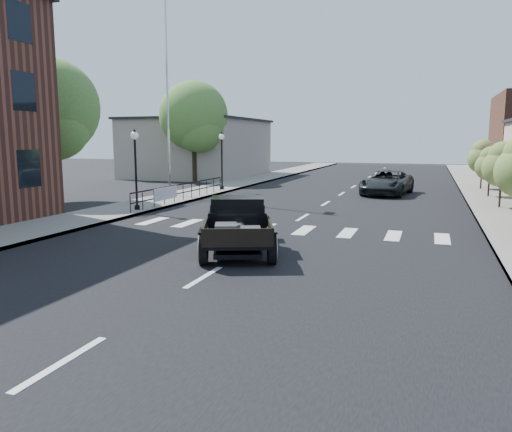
% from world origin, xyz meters
% --- Properties ---
extents(ground, '(120.00, 120.00, 0.00)m').
position_xyz_m(ground, '(0.00, 0.00, 0.00)').
color(ground, black).
rests_on(ground, ground).
extents(road, '(14.00, 80.00, 0.02)m').
position_xyz_m(road, '(0.00, 15.00, 0.01)').
color(road, black).
rests_on(road, ground).
extents(road_markings, '(12.00, 60.00, 0.06)m').
position_xyz_m(road_markings, '(0.00, 10.00, 0.00)').
color(road_markings, silver).
rests_on(road_markings, ground).
extents(sidewalk_left, '(3.00, 80.00, 0.15)m').
position_xyz_m(sidewalk_left, '(-8.50, 15.00, 0.07)').
color(sidewalk_left, gray).
rests_on(sidewalk_left, ground).
extents(sidewalk_right, '(3.00, 80.00, 0.15)m').
position_xyz_m(sidewalk_right, '(8.50, 15.00, 0.07)').
color(sidewalk_right, gray).
rests_on(sidewalk_right, ground).
extents(low_building_left, '(10.00, 12.00, 5.00)m').
position_xyz_m(low_building_left, '(-15.00, 28.00, 2.50)').
color(low_building_left, '#A99E8E').
rests_on(low_building_left, ground).
extents(railing, '(0.08, 10.00, 1.00)m').
position_xyz_m(railing, '(-7.30, 10.00, 0.65)').
color(railing, black).
rests_on(railing, sidewalk_left).
extents(banner, '(0.04, 2.20, 0.60)m').
position_xyz_m(banner, '(-7.22, 8.00, 0.45)').
color(banner, silver).
rests_on(banner, sidewalk_left).
extents(lamp_post_b, '(0.36, 0.36, 3.67)m').
position_xyz_m(lamp_post_b, '(-7.60, 6.00, 1.99)').
color(lamp_post_b, black).
rests_on(lamp_post_b, sidewalk_left).
extents(lamp_post_c, '(0.36, 0.36, 3.67)m').
position_xyz_m(lamp_post_c, '(-7.60, 16.00, 1.99)').
color(lamp_post_c, black).
rests_on(lamp_post_c, sidewalk_left).
extents(flagpole, '(0.12, 0.12, 12.53)m').
position_xyz_m(flagpole, '(-9.20, 12.00, 6.42)').
color(flagpole, silver).
rests_on(flagpole, sidewalk_left).
extents(big_tree_near, '(5.18, 5.18, 7.61)m').
position_xyz_m(big_tree_near, '(-14.00, 8.00, 3.81)').
color(big_tree_near, '#4B7632').
rests_on(big_tree_near, ground).
extents(big_tree_far, '(5.36, 5.36, 7.87)m').
position_xyz_m(big_tree_far, '(-12.50, 22.00, 3.93)').
color(big_tree_far, '#4B7632').
rests_on(big_tree_far, ground).
extents(small_tree_c, '(1.80, 1.80, 3.00)m').
position_xyz_m(small_tree_c, '(8.30, 12.37, 1.65)').
color(small_tree_c, '#5C7234').
rests_on(small_tree_c, sidewalk_right).
extents(small_tree_d, '(1.62, 1.62, 2.71)m').
position_xyz_m(small_tree_d, '(8.30, 17.35, 1.50)').
color(small_tree_d, '#5C7234').
rests_on(small_tree_d, sidewalk_right).
extents(small_tree_e, '(1.85, 1.85, 3.09)m').
position_xyz_m(small_tree_e, '(8.30, 22.04, 1.70)').
color(small_tree_e, '#5C7234').
rests_on(small_tree_e, sidewalk_right).
extents(hotrod_pickup, '(3.84, 5.28, 1.66)m').
position_xyz_m(hotrod_pickup, '(-0.29, 0.03, 0.83)').
color(hotrod_pickup, black).
rests_on(hotrod_pickup, ground).
extents(second_car, '(3.15, 5.61, 1.48)m').
position_xyz_m(second_car, '(2.66, 17.55, 0.74)').
color(second_car, black).
rests_on(second_car, ground).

